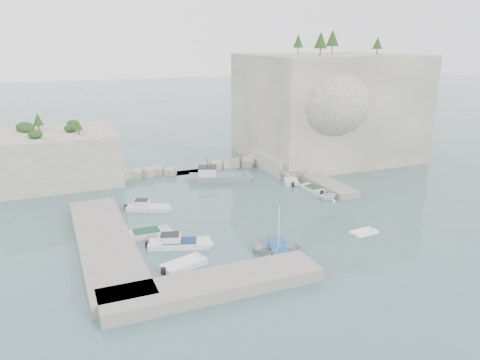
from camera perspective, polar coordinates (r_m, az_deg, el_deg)
name	(u,v)px	position (r m, az deg, el deg)	size (l,w,h in m)	color
ground	(261,220)	(52.53, 2.53, -4.89)	(400.00, 400.00, 0.00)	#47686B
cliff_east	(327,107)	(80.93, 10.57, 8.79)	(26.00, 22.00, 17.00)	beige
cliff_terrace	(287,161)	(73.05, 5.79, 2.34)	(8.00, 10.00, 2.50)	beige
outcrop_west	(58,157)	(70.90, -21.35, 2.68)	(16.00, 14.00, 7.00)	beige
quay_west	(105,243)	(47.20, -16.11, -7.44)	(5.00, 24.00, 1.10)	#9E9689
quay_south	(214,285)	(38.38, -3.20, -12.65)	(18.00, 4.00, 1.10)	#9E9689
ledge_east	(317,179)	(66.88, 9.39, 0.07)	(3.00, 16.00, 0.80)	#9E9689
breakwater	(193,167)	(71.52, -5.69, 1.57)	(28.00, 3.00, 1.40)	beige
motorboat_d	(180,246)	(46.47, -7.37, -8.02)	(6.60, 1.96, 1.40)	white
motorboat_c	(147,236)	(49.36, -11.31, -6.69)	(5.24, 1.90, 0.70)	silver
motorboat_e	(184,267)	(42.48, -6.86, -10.50)	(4.36, 1.78, 0.70)	white
motorboat_a	(148,210)	(56.44, -11.11, -3.63)	(5.54, 1.65, 1.40)	silver
rowboat	(278,251)	(45.27, 4.68, -8.63)	(3.41, 4.78, 0.99)	silver
inflatable_dinghy	(364,234)	(50.44, 14.84, -6.41)	(3.02, 1.46, 0.44)	white
tender_east_a	(328,200)	(59.93, 10.66, -2.38)	(2.56, 2.97, 1.56)	white
tender_east_b	(313,191)	(62.99, 8.84, -1.34)	(4.21, 1.44, 0.70)	silver
tender_east_c	(290,181)	(66.82, 6.11, -0.17)	(5.42, 1.75, 0.70)	white
tender_east_d	(295,179)	(68.21, 6.73, 0.17)	(1.87, 4.98, 1.92)	silver
work_boat	(220,181)	(66.88, -2.48, -0.07)	(9.58, 2.83, 2.20)	slate
rowboat_mast	(279,226)	(44.22, 4.76, -5.60)	(0.10, 0.10, 4.20)	white
vegetation	(298,49)	(78.71, 7.09, 15.62)	(53.48, 13.88, 13.40)	#1E4219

